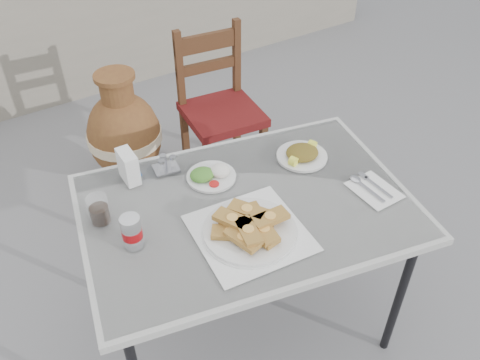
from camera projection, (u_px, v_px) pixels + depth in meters
ground at (222, 323)px, 2.43m from camera, size 80.00×80.00×0.00m
cafe_table at (247, 214)px, 1.98m from camera, size 1.41×1.09×0.77m
pide_plate at (250, 226)px, 1.81m from camera, size 0.42×0.42×0.08m
salad_rice_plate at (211, 174)px, 2.06m from camera, size 0.20×0.20×0.05m
salad_chopped_plate at (302, 154)px, 2.16m from camera, size 0.22×0.22×0.05m
soda_can at (132, 232)px, 1.75m from camera, size 0.07×0.07×0.13m
cola_glass at (99, 211)px, 1.85m from camera, size 0.08×0.08×0.11m
napkin_holder at (128, 167)px, 2.02m from camera, size 0.07×0.11×0.13m
condiment_caddy at (166, 166)px, 2.09m from camera, size 0.11×0.10×0.07m
cutlery_napkin at (371, 188)px, 2.01m from camera, size 0.15×0.21×0.01m
chair at (219, 108)px, 2.99m from camera, size 0.46×0.46×0.95m
terracotta_urn at (125, 136)px, 3.00m from camera, size 0.44×0.44×0.77m
back_wall at (42, 24)px, 3.66m from camera, size 6.00×0.25×1.20m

